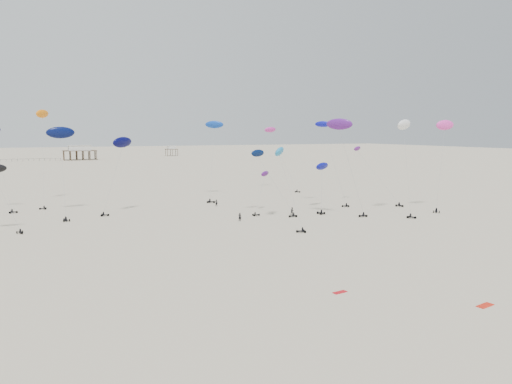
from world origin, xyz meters
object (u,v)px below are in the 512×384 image
pavilion_main (80,154)px  spectator_0 (240,221)px  rig_9 (268,171)px  rig_0 (274,138)px  pavilion_small (172,151)px  rig_4 (214,138)px

pavilion_main → spectator_0: 254.51m
rig_9 → rig_0: bearing=-34.2°
pavilion_main → rig_9: bearing=-85.6°
pavilion_small → rig_0: bearing=-96.8°
pavilion_small → spectator_0: size_ratio=4.27×
rig_4 → rig_9: 32.41m
rig_0 → spectator_0: bearing=24.0°
pavilion_main → rig_0: (42.12, -205.02, 12.30)m
pavilion_main → spectator_0: bearing=-87.8°
pavilion_main → pavilion_small: pavilion_main is taller
pavilion_small → rig_4: 252.43m
rig_4 → spectator_0: 42.07m
pavilion_main → pavilion_small: size_ratio=2.33×
pavilion_main → rig_9: (19.16, -248.14, 5.68)m
rig_4 → rig_9: (1.70, -31.61, -6.98)m
rig_4 → spectator_0: bearing=28.4°
rig_9 → spectator_0: bearing=117.0°
pavilion_small → rig_0: 237.03m
rig_0 → pavilion_main: bearing=-111.0°
pavilion_small → rig_9: 282.82m
pavilion_small → rig_0: rig_0 is taller
pavilion_main → rig_4: rig_4 is taller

